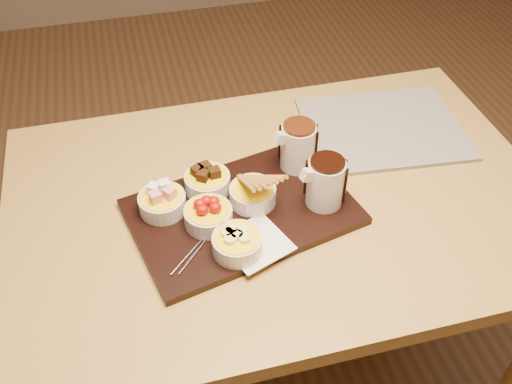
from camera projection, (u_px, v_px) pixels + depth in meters
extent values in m
plane|color=#56361D|center=(273.00, 368.00, 1.78)|extent=(5.00, 5.00, 0.00)
cube|color=#A9843E|center=(279.00, 202.00, 1.28)|extent=(1.20, 0.80, 0.04)
cylinder|color=#A9843E|center=(68.00, 246.00, 1.68)|extent=(0.06, 0.06, 0.71)
cylinder|color=#A9843E|center=(405.00, 184.00, 1.88)|extent=(0.06, 0.06, 0.71)
cube|color=black|center=(242.00, 212.00, 1.22)|extent=(0.52, 0.39, 0.02)
cube|color=white|center=(256.00, 243.00, 1.14)|extent=(0.15, 0.15, 0.00)
cylinder|color=beige|center=(162.00, 203.00, 1.20)|extent=(0.10, 0.10, 0.04)
cylinder|color=beige|center=(208.00, 183.00, 1.24)|extent=(0.10, 0.10, 0.04)
cylinder|color=beige|center=(208.00, 216.00, 1.17)|extent=(0.10, 0.10, 0.04)
cylinder|color=beige|center=(253.00, 195.00, 1.21)|extent=(0.10, 0.10, 0.04)
cylinder|color=beige|center=(237.00, 244.00, 1.11)|extent=(0.10, 0.10, 0.04)
cylinder|color=silver|center=(325.00, 183.00, 1.19)|extent=(0.09, 0.09, 0.11)
cylinder|color=silver|center=(298.00, 147.00, 1.28)|extent=(0.09, 0.09, 0.11)
cube|color=beige|center=(383.00, 129.00, 1.44)|extent=(0.42, 0.35, 0.01)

